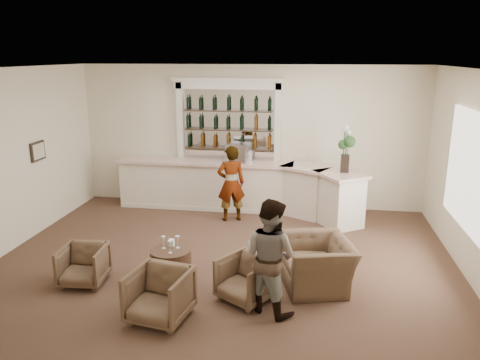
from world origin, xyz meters
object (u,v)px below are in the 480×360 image
Objects in this scene: guest at (270,256)px; armchair_right at (246,279)px; flower_vase at (346,146)px; sommelier at (231,184)px; armchair_far at (317,263)px; armchair_left at (83,265)px; armchair_center at (159,295)px; espresso_machine at (239,152)px; bar_counter at (240,187)px; cocktail_table at (171,264)px.

armchair_right is at bearing -1.46° from guest.
armchair_right is at bearing -114.07° from flower_vase.
sommelier is 3.34m from armchair_far.
flower_vase is at bearing 34.80° from armchair_left.
armchair_far is (1.84, -2.75, -0.45)m from sommelier.
espresso_machine is at bearing 96.40° from armchair_center.
guest is at bearing -107.80° from flower_vase.
espresso_machine is (1.84, 4.01, 1.04)m from armchair_left.
bar_counter is 4.75m from armchair_center.
sommelier is at bearing 56.69° from armchair_left.
guest is (1.66, -0.72, 0.58)m from cocktail_table.
armchair_left is at bearing -149.52° from armchair_right.
armchair_right is at bearing 83.58° from sommelier.
sommelier is 0.92m from espresso_machine.
armchair_left is 5.56m from flower_vase.
armchair_right reaches higher than cocktail_table.
armchair_left is 2.61m from armchair_right.
flower_vase is (1.57, 3.51, 1.36)m from armchair_right.
armchair_far reaches higher than armchair_right.
bar_counter is at bearing 80.85° from cocktail_table.
cocktail_table is 2.97m from sommelier.
flower_vase reaches higher than armchair_far.
espresso_machine is 0.50× the size of flower_vase.
armchair_right is (1.09, 0.71, -0.03)m from armchair_center.
sommelier reaches higher than guest.
flower_vase reaches higher than armchair_right.
guest is 1.68× the size of flower_vase.
flower_vase reaches higher than guest.
cocktail_table is 0.83× the size of armchair_center.
guest is 1.60m from armchair_center.
bar_counter is at bearing 59.97° from armchair_left.
sommelier is 2.29× the size of armchair_right.
armchair_center reaches higher than armchair_right.
guest is 3.03m from armchair_left.
sommelier is (0.49, 2.87, 0.58)m from cocktail_table.
armchair_left is 1.72m from armchair_center.
guest is 2.28× the size of armchair_right.
armchair_left reaches higher than cocktail_table.
armchair_right is (0.72, -4.03, -0.24)m from bar_counter.
espresso_machine is at bearing 165.47° from flower_vase.
armchair_left is at bearing -140.79° from flower_vase.
armchair_right is 1.19m from armchair_far.
cocktail_table is 0.40× the size of sommelier.
armchair_far is 1.18× the size of flower_vase.
cocktail_table is 1.90m from guest.
flower_vase is (2.86, 3.03, 1.44)m from cocktail_table.
flower_vase is (0.54, 2.91, 1.32)m from armchair_far.
flower_vase is at bearing 154.10° from armchair_far.
espresso_machine is (0.05, 0.76, 0.53)m from sommelier.
armchair_right is at bearing -79.81° from bar_counter.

